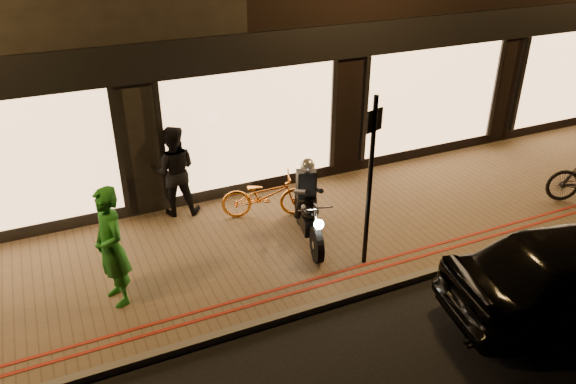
% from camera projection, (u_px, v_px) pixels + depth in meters
% --- Properties ---
extents(ground, '(90.00, 90.00, 0.00)m').
position_uv_depth(ground, '(345.00, 304.00, 8.93)').
color(ground, black).
rests_on(ground, ground).
extents(sidewalk, '(50.00, 4.00, 0.12)m').
position_uv_depth(sidewalk, '(292.00, 239.00, 10.51)').
color(sidewalk, brown).
rests_on(sidewalk, ground).
extents(kerb_stone, '(50.00, 0.14, 0.12)m').
position_uv_depth(kerb_stone, '(343.00, 299.00, 8.94)').
color(kerb_stone, '#59544C').
rests_on(kerb_stone, ground).
extents(red_kerb_lines, '(50.00, 0.26, 0.01)m').
position_uv_depth(red_kerb_lines, '(329.00, 279.00, 9.31)').
color(red_kerb_lines, maroon).
rests_on(red_kerb_lines, sidewalk).
extents(motorcycle, '(0.74, 1.92, 1.59)m').
position_uv_depth(motorcycle, '(308.00, 210.00, 10.12)').
color(motorcycle, black).
rests_on(motorcycle, sidewalk).
extents(sign_post, '(0.34, 0.14, 3.00)m').
position_uv_depth(sign_post, '(370.00, 175.00, 8.99)').
color(sign_post, black).
rests_on(sign_post, sidewalk).
extents(bicycle_gold, '(1.83, 1.13, 0.91)m').
position_uv_depth(bicycle_gold, '(265.00, 195.00, 10.98)').
color(bicycle_gold, orange).
rests_on(bicycle_gold, sidewalk).
extents(person_green, '(0.64, 0.81, 1.95)m').
position_uv_depth(person_green, '(111.00, 247.00, 8.39)').
color(person_green, '#1C6C1E').
rests_on(person_green, sidewalk).
extents(person_dark, '(1.05, 0.92, 1.83)m').
position_uv_depth(person_dark, '(174.00, 171.00, 10.89)').
color(person_dark, black).
rests_on(person_dark, sidewalk).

